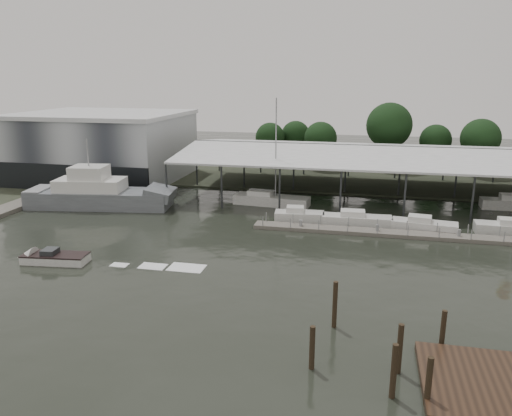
# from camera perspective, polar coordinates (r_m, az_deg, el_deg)

# --- Properties ---
(ground) EXTENTS (200.00, 200.00, 0.00)m
(ground) POSITION_cam_1_polar(r_m,az_deg,el_deg) (45.87, -4.03, -5.59)
(ground) COLOR black
(ground) RESTS_ON ground
(land_strip_far) EXTENTS (140.00, 30.00, 0.30)m
(land_strip_far) POSITION_cam_1_polar(r_m,az_deg,el_deg) (85.54, 4.01, 4.16)
(land_strip_far) COLOR #393D2E
(land_strip_far) RESTS_ON ground
(land_strip_west) EXTENTS (20.00, 40.00, 0.30)m
(land_strip_west) POSITION_cam_1_polar(r_m,az_deg,el_deg) (89.82, -23.46, 3.47)
(land_strip_west) COLOR #393D2E
(land_strip_west) RESTS_ON ground
(storage_warehouse) EXTENTS (24.50, 20.50, 10.50)m
(storage_warehouse) POSITION_cam_1_polar(r_m,az_deg,el_deg) (82.49, -17.03, 6.79)
(storage_warehouse) COLOR #AEB3B9
(storage_warehouse) RESTS_ON ground
(covered_boat_shed) EXTENTS (58.24, 24.00, 6.96)m
(covered_boat_shed) POSITION_cam_1_polar(r_m,az_deg,el_deg) (69.96, 16.28, 6.19)
(covered_boat_shed) COLOR white
(covered_boat_shed) RESTS_ON ground
(trawler_dock) EXTENTS (3.00, 18.00, 0.50)m
(trawler_dock) POSITION_cam_1_polar(r_m,az_deg,el_deg) (71.37, -24.35, 0.79)
(trawler_dock) COLOR slate
(trawler_dock) RESTS_ON ground
(floating_dock) EXTENTS (28.00, 2.00, 1.40)m
(floating_dock) POSITION_cam_1_polar(r_m,az_deg,el_deg) (53.57, 14.73, -2.79)
(floating_dock) COLOR slate
(floating_dock) RESTS_ON ground
(grey_trawler) EXTENTS (18.82, 7.59, 8.84)m
(grey_trawler) POSITION_cam_1_polar(r_m,az_deg,el_deg) (65.49, -17.36, 1.48)
(grey_trawler) COLOR slate
(grey_trawler) RESTS_ON ground
(white_sailboat) EXTENTS (9.81, 3.54, 13.63)m
(white_sailboat) POSITION_cam_1_polar(r_m,az_deg,el_deg) (63.69, 1.67, 0.94)
(white_sailboat) COLOR white
(white_sailboat) RESTS_ON ground
(speedboat_underway) EXTENTS (17.39, 3.94, 2.00)m
(speedboat_underway) POSITION_cam_1_polar(r_m,az_deg,el_deg) (47.98, -22.51, -5.31)
(speedboat_underway) COLOR white
(speedboat_underway) RESTS_ON ground
(moored_cruiser_0) EXTENTS (5.77, 2.79, 1.70)m
(moored_cruiser_0) POSITION_cam_1_polar(r_m,az_deg,el_deg) (56.94, 4.92, -0.85)
(moored_cruiser_0) COLOR white
(moored_cruiser_0) RESTS_ON ground
(moored_cruiser_1) EXTENTS (7.65, 2.51, 1.70)m
(moored_cruiser_1) POSITION_cam_1_polar(r_m,az_deg,el_deg) (56.24, 11.39, -1.30)
(moored_cruiser_1) COLOR white
(moored_cruiser_1) RESTS_ON ground
(moored_cruiser_2) EXTENTS (6.95, 3.09, 1.70)m
(moored_cruiser_2) POSITION_cam_1_polar(r_m,az_deg,el_deg) (55.94, 18.60, -1.89)
(moored_cruiser_2) COLOR white
(moored_cruiser_2) RESTS_ON ground
(mooring_pilings) EXTENTS (7.87, 7.46, 3.81)m
(mooring_pilings) POSITION_cam_1_polar(r_m,az_deg,el_deg) (30.09, 14.13, -15.35)
(mooring_pilings) COLOR #322619
(mooring_pilings) RESTS_ON ground
(horizon_tree_line) EXTENTS (68.14, 11.51, 11.61)m
(horizon_tree_line) POSITION_cam_1_polar(r_m,az_deg,el_deg) (89.54, 19.18, 7.74)
(horizon_tree_line) COLOR black
(horizon_tree_line) RESTS_ON ground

